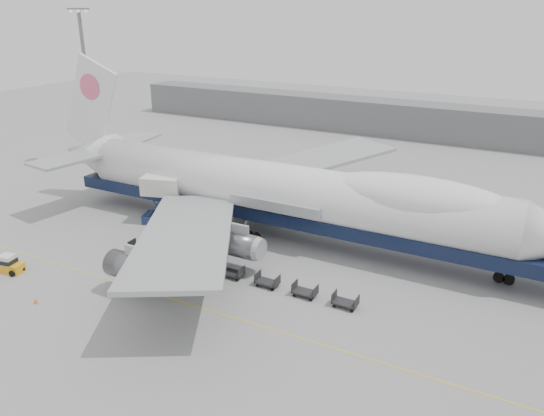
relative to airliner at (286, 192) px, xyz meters
The scene contains 15 objects.
ground 13.27m from the airliner, 93.08° to the right, with size 260.00×260.00×0.00m, color gray.
apron_line 18.87m from the airliner, 92.05° to the right, with size 60.00×0.15×0.01m, color gold.
hangar 59.01m from the airliner, 100.40° to the left, with size 110.00×8.00×7.00m, color slate.
floodlight_mast 45.14m from the airliner, 164.28° to the left, with size 2.40×2.40×25.43m.
airliner is the anchor object (origin of this frame).
catering_truck 16.02m from the airliner, 167.32° to the right, with size 5.57×4.51×6.12m.
baggage_tug 30.56m from the airliner, 134.46° to the right, with size 2.77×1.81×1.88m.
traffic_cone 28.60m from the airliner, 119.03° to the right, with size 0.38×0.38×0.56m.
dolly_0 17.72m from the airliner, 136.66° to the right, with size 2.30×1.35×1.30m.
dolly_1 15.18m from the airliner, 125.42° to the right, with size 2.30×1.35×1.30m.
dolly_2 13.40m from the airliner, 109.94° to the right, with size 2.30×1.35×1.30m.
dolly_3 12.72m from the airliner, 90.82° to the right, with size 2.30×1.35×1.30m.
dolly_4 13.30m from the airliner, 71.52° to the right, with size 2.30×1.35×1.30m.
dolly_5 15.00m from the airliner, 55.68° to the right, with size 2.30×1.35×1.30m.
dolly_6 17.49m from the airliner, 44.13° to the right, with size 2.30×1.35×1.30m.
Camera 1 is at (26.53, -39.98, 26.02)m, focal length 35.00 mm.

